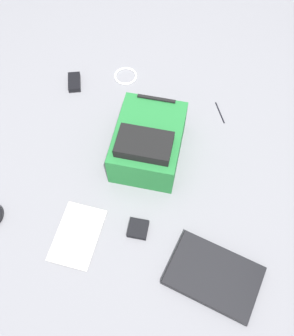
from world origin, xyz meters
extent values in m
plane|color=slate|center=(0.00, 0.00, 0.00)|extent=(4.06, 4.06, 0.00)
cube|color=#1E662D|center=(0.02, 0.07, 0.09)|extent=(0.33, 0.41, 0.18)
cube|color=black|center=(0.01, -0.01, 0.20)|extent=(0.24, 0.17, 0.05)
cylinder|color=black|center=(0.04, 0.25, 0.18)|extent=(0.17, 0.03, 0.02)
cube|color=black|center=(0.34, -0.47, 0.01)|extent=(0.41, 0.34, 0.02)
cube|color=black|center=(0.34, -0.47, 0.03)|extent=(0.41, 0.34, 0.01)
cube|color=silver|center=(-0.23, -0.37, 0.00)|extent=(0.21, 0.28, 0.01)
cube|color=silver|center=(-0.23, -0.37, 0.01)|extent=(0.21, 0.29, 0.00)
torus|color=silver|center=(-0.15, 0.53, 0.01)|extent=(0.12, 0.12, 0.01)
cube|color=black|center=(-0.41, 0.45, 0.01)|extent=(0.09, 0.13, 0.03)
cylinder|color=black|center=(0.35, 0.34, 0.00)|extent=(0.05, 0.13, 0.01)
cube|color=black|center=(0.02, -0.31, 0.01)|extent=(0.09, 0.09, 0.02)
camera|label=1|loc=(0.12, -0.85, 1.51)|focal=40.27mm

